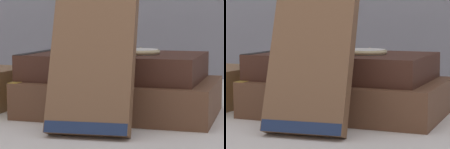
{
  "view_description": "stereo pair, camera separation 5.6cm",
  "coord_description": "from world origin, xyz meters",
  "views": [
    {
      "loc": [
        0.18,
        -0.62,
        0.12
      ],
      "look_at": [
        0.05,
        0.0,
        0.05
      ],
      "focal_mm": 85.0,
      "sensor_mm": 36.0,
      "label": 1
    },
    {
      "loc": [
        0.24,
        -0.6,
        0.12
      ],
      "look_at": [
        0.05,
        0.0,
        0.05
      ],
      "focal_mm": 85.0,
      "sensor_mm": 36.0,
      "label": 2
    }
  ],
  "objects": [
    {
      "name": "ground_plane",
      "position": [
        0.0,
        0.0,
        0.0
      ],
      "size": [
        3.0,
        3.0,
        0.0
      ],
      "primitive_type": "plane",
      "color": "silver"
    },
    {
      "name": "book_flat_bottom",
      "position": [
        0.06,
        0.02,
        0.02
      ],
      "size": [
        0.25,
        0.18,
        0.04
      ],
      "rotation": [
        0.0,
        0.0,
        -0.09
      ],
      "color": "brown",
      "rests_on": "ground_plane"
    },
    {
      "name": "book_flat_top",
      "position": [
        0.05,
        0.03,
        0.06
      ],
      "size": [
        0.23,
        0.16,
        0.03
      ],
      "rotation": [
        0.0,
        0.0,
        -0.1
      ],
      "color": "#422319",
      "rests_on": "book_flat_bottom"
    },
    {
      "name": "book_leaning_front",
      "position": [
        0.05,
        -0.09,
        0.07
      ],
      "size": [
        0.09,
        0.07,
        0.15
      ],
      "rotation": [
        -0.35,
        0.0,
        0.0
      ],
      "color": "brown",
      "rests_on": "ground_plane"
    },
    {
      "name": "pocket_watch",
      "position": [
        0.08,
        0.02,
        0.08
      ],
      "size": [
        0.06,
        0.06,
        0.01
      ],
      "color": "white",
      "rests_on": "book_flat_top"
    },
    {
      "name": "reading_glasses",
      "position": [
        0.02,
        0.16,
        0.0
      ],
      "size": [
        0.1,
        0.06,
        0.0
      ],
      "rotation": [
        0.0,
        0.0,
        -0.13
      ],
      "color": "#ADADB2",
      "rests_on": "ground_plane"
    }
  ]
}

